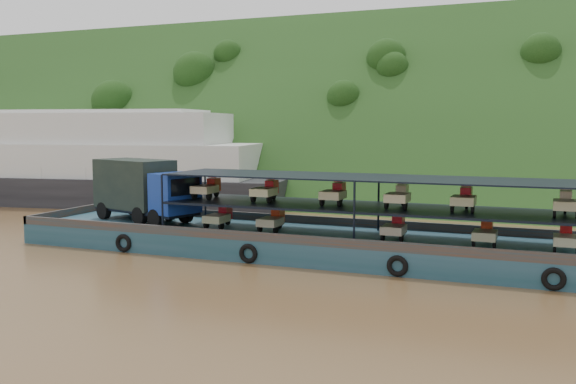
% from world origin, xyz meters
% --- Properties ---
extents(ground, '(160.00, 160.00, 0.00)m').
position_xyz_m(ground, '(0.00, 0.00, 0.00)').
color(ground, brown).
rests_on(ground, ground).
extents(hillside, '(140.00, 39.60, 39.60)m').
position_xyz_m(hillside, '(0.00, 36.00, 0.00)').
color(hillside, '#1F3C15').
rests_on(hillside, ground).
extents(cargo_barge, '(35.00, 7.18, 5.11)m').
position_xyz_m(cargo_barge, '(-1.16, 0.24, 1.29)').
color(cargo_barge, '#143C46').
rests_on(cargo_barge, ground).
extents(passenger_ferry, '(44.24, 18.08, 8.71)m').
position_xyz_m(passenger_ferry, '(-29.67, 15.43, 3.77)').
color(passenger_ferry, black).
rests_on(passenger_ferry, ground).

